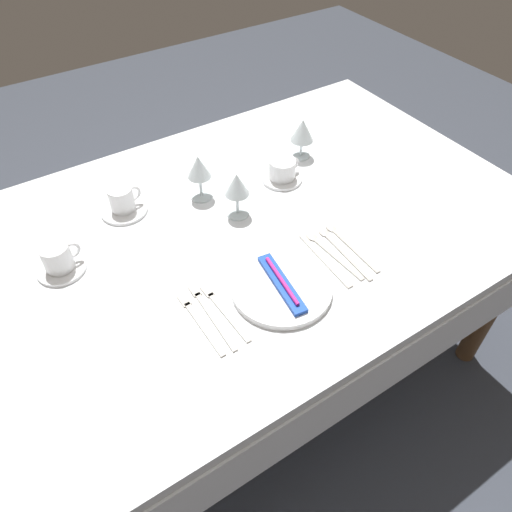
% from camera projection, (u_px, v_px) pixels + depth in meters
% --- Properties ---
extents(ground_plane, '(6.00, 6.00, 0.00)m').
position_uv_depth(ground_plane, '(239.00, 366.00, 1.92)').
color(ground_plane, '#383D47').
extents(dining_table, '(1.80, 1.11, 0.74)m').
position_uv_depth(dining_table, '(234.00, 248.00, 1.45)').
color(dining_table, white).
rests_on(dining_table, ground).
extents(dinner_plate, '(0.26, 0.26, 0.02)m').
position_uv_depth(dinner_plate, '(281.00, 287.00, 1.22)').
color(dinner_plate, white).
rests_on(dinner_plate, dining_table).
extents(toothbrush_package, '(0.06, 0.21, 0.02)m').
position_uv_depth(toothbrush_package, '(282.00, 283.00, 1.21)').
color(toothbrush_package, blue).
rests_on(toothbrush_package, dinner_plate).
extents(fork_outer, '(0.03, 0.21, 0.00)m').
position_uv_depth(fork_outer, '(223.00, 310.00, 1.18)').
color(fork_outer, beige).
rests_on(fork_outer, dining_table).
extents(fork_inner, '(0.02, 0.23, 0.00)m').
position_uv_depth(fork_inner, '(210.00, 313.00, 1.17)').
color(fork_inner, beige).
rests_on(fork_inner, dining_table).
extents(fork_salad, '(0.02, 0.21, 0.00)m').
position_uv_depth(fork_salad, '(199.00, 321.00, 1.16)').
color(fork_salad, beige).
rests_on(fork_salad, dining_table).
extents(dinner_knife, '(0.03, 0.23, 0.00)m').
position_uv_depth(dinner_knife, '(326.00, 261.00, 1.30)').
color(dinner_knife, beige).
rests_on(dinner_knife, dining_table).
extents(spoon_soup, '(0.03, 0.22, 0.01)m').
position_uv_depth(spoon_soup, '(327.00, 249.00, 1.33)').
color(spoon_soup, beige).
rests_on(spoon_soup, dining_table).
extents(spoon_dessert, '(0.03, 0.23, 0.01)m').
position_uv_depth(spoon_dessert, '(338.00, 247.00, 1.33)').
color(spoon_dessert, beige).
rests_on(spoon_dessert, dining_table).
extents(spoon_tea, '(0.03, 0.23, 0.01)m').
position_uv_depth(spoon_tea, '(345.00, 241.00, 1.35)').
color(spoon_tea, beige).
rests_on(spoon_tea, dining_table).
extents(saucer_left, '(0.14, 0.14, 0.01)m').
position_uv_depth(saucer_left, '(124.00, 210.00, 1.44)').
color(saucer_left, white).
rests_on(saucer_left, dining_table).
extents(coffee_cup_left, '(0.10, 0.07, 0.07)m').
position_uv_depth(coffee_cup_left, '(122.00, 198.00, 1.41)').
color(coffee_cup_left, white).
rests_on(coffee_cup_left, saucer_left).
extents(saucer_right, '(0.13, 0.13, 0.01)m').
position_uv_depth(saucer_right, '(62.00, 268.00, 1.27)').
color(saucer_right, white).
rests_on(saucer_right, dining_table).
extents(coffee_cup_right, '(0.10, 0.08, 0.07)m').
position_uv_depth(coffee_cup_right, '(58.00, 257.00, 1.25)').
color(coffee_cup_right, white).
rests_on(coffee_cup_right, saucer_right).
extents(saucer_far, '(0.13, 0.13, 0.01)m').
position_uv_depth(saucer_far, '(282.00, 178.00, 1.55)').
color(saucer_far, white).
rests_on(saucer_far, dining_table).
extents(coffee_cup_far, '(0.11, 0.09, 0.06)m').
position_uv_depth(coffee_cup_far, '(282.00, 169.00, 1.53)').
color(coffee_cup_far, white).
rests_on(coffee_cup_far, saucer_far).
extents(wine_glass_centre, '(0.08, 0.08, 0.14)m').
position_uv_depth(wine_glass_centre, '(302.00, 131.00, 1.58)').
color(wine_glass_centre, silver).
rests_on(wine_glass_centre, dining_table).
extents(wine_glass_left, '(0.07, 0.07, 0.14)m').
position_uv_depth(wine_glass_left, '(237.00, 187.00, 1.36)').
color(wine_glass_left, silver).
rests_on(wine_glass_left, dining_table).
extents(wine_glass_right, '(0.07, 0.07, 0.15)m').
position_uv_depth(wine_glass_right, '(199.00, 169.00, 1.42)').
color(wine_glass_right, silver).
rests_on(wine_glass_right, dining_table).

